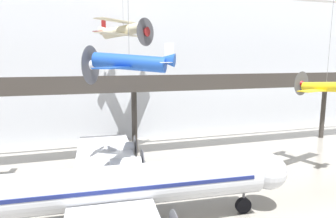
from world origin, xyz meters
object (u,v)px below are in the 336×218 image
airliner_silver_main (96,189)px  suspended_plane_yellow_lowwing (326,87)px  suspended_plane_blue_trainer (129,63)px  suspended_plane_cream_biplane (123,30)px

airliner_silver_main → suspended_plane_yellow_lowwing: suspended_plane_yellow_lowwing is taller
suspended_plane_yellow_lowwing → suspended_plane_blue_trainer: bearing=72.7°
suspended_plane_blue_trainer → suspended_plane_cream_biplane: suspended_plane_cream_biplane is taller
airliner_silver_main → suspended_plane_yellow_lowwing: size_ratio=2.97×
suspended_plane_yellow_lowwing → suspended_plane_cream_biplane: bearing=37.8°
suspended_plane_blue_trainer → suspended_plane_yellow_lowwing: bearing=-150.7°
airliner_silver_main → suspended_plane_blue_trainer: (3.51, 5.27, 8.79)m
airliner_silver_main → suspended_plane_blue_trainer: 10.83m
suspended_plane_blue_trainer → suspended_plane_cream_biplane: (1.70, 13.73, 3.99)m
airliner_silver_main → suspended_plane_blue_trainer: bearing=59.9°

